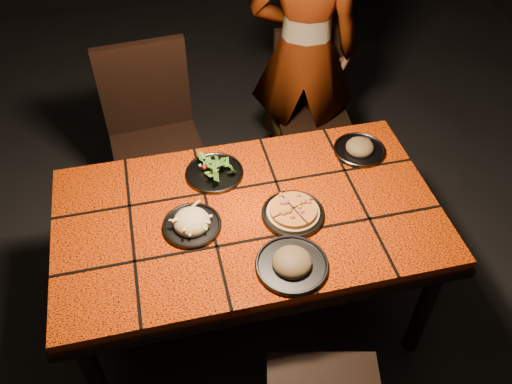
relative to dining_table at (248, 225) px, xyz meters
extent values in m
cube|color=black|center=(0.00, 0.00, -0.69)|extent=(6.00, 7.00, 0.04)
cube|color=#D83C06|center=(0.00, 0.00, 0.05)|extent=(1.60, 0.90, 0.05)
cube|color=black|center=(0.00, 0.00, 0.01)|extent=(1.62, 0.92, 0.04)
cylinder|color=black|center=(-0.72, -0.37, -0.34)|extent=(0.07, 0.07, 0.66)
cylinder|color=black|center=(0.72, -0.37, -0.34)|extent=(0.07, 0.07, 0.66)
cylinder|color=black|center=(-0.72, 0.37, -0.34)|extent=(0.07, 0.07, 0.66)
cylinder|color=black|center=(0.72, 0.37, -0.34)|extent=(0.07, 0.07, 0.66)
cube|color=black|center=(-0.33, 0.76, -0.17)|extent=(0.50, 0.50, 0.04)
cube|color=black|center=(-0.34, 0.97, 0.11)|extent=(0.47, 0.08, 0.51)
cylinder|color=black|center=(-0.50, 0.55, -0.43)|extent=(0.04, 0.04, 0.48)
cylinder|color=black|center=(-0.12, 0.58, -0.43)|extent=(0.04, 0.04, 0.48)
cylinder|color=black|center=(-0.53, 0.93, -0.43)|extent=(0.04, 0.04, 0.48)
cylinder|color=black|center=(-0.15, 0.96, -0.43)|extent=(0.04, 0.04, 0.48)
cube|color=black|center=(0.60, 0.94, -0.23)|extent=(0.45, 0.45, 0.04)
cube|color=black|center=(0.61, 1.13, 0.02)|extent=(0.42, 0.07, 0.45)
cylinder|color=black|center=(0.41, 0.79, -0.46)|extent=(0.04, 0.04, 0.42)
cylinder|color=black|center=(0.75, 0.76, -0.46)|extent=(0.04, 0.04, 0.42)
cylinder|color=black|center=(0.44, 1.13, -0.46)|extent=(0.04, 0.04, 0.42)
cylinder|color=black|center=(0.78, 1.10, -0.46)|extent=(0.04, 0.04, 0.42)
imported|color=brown|center=(0.54, 1.02, 0.16)|extent=(0.70, 0.56, 1.67)
cylinder|color=#313236|center=(0.18, -0.06, 0.08)|extent=(0.26, 0.26, 0.01)
torus|color=#313236|center=(0.18, -0.06, 0.09)|extent=(0.26, 0.26, 0.01)
cylinder|color=tan|center=(0.18, -0.06, 0.10)|extent=(0.28, 0.28, 0.01)
cylinder|color=orange|center=(0.18, -0.06, 0.11)|extent=(0.25, 0.25, 0.02)
cylinder|color=#313236|center=(-0.24, -0.03, 0.08)|extent=(0.24, 0.24, 0.01)
torus|color=#313236|center=(-0.24, -0.03, 0.09)|extent=(0.24, 0.24, 0.01)
ellipsoid|color=beige|center=(-0.24, -0.03, 0.11)|extent=(0.14, 0.14, 0.08)
cylinder|color=#313236|center=(-0.10, 0.26, 0.08)|extent=(0.26, 0.26, 0.01)
torus|color=#313236|center=(-0.10, 0.26, 0.09)|extent=(0.26, 0.26, 0.01)
cylinder|color=#313236|center=(0.10, -0.31, 0.08)|extent=(0.28, 0.28, 0.01)
torus|color=#313236|center=(0.10, -0.31, 0.09)|extent=(0.28, 0.28, 0.01)
ellipsoid|color=olive|center=(0.10, -0.31, 0.11)|extent=(0.17, 0.17, 0.09)
cylinder|color=#313236|center=(0.59, 0.26, 0.08)|extent=(0.24, 0.24, 0.01)
torus|color=#313236|center=(0.59, 0.26, 0.09)|extent=(0.24, 0.24, 0.01)
ellipsoid|color=olive|center=(0.59, 0.26, 0.11)|extent=(0.14, 0.14, 0.08)
camera|label=1|loc=(-0.31, -1.49, 1.75)|focal=38.00mm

